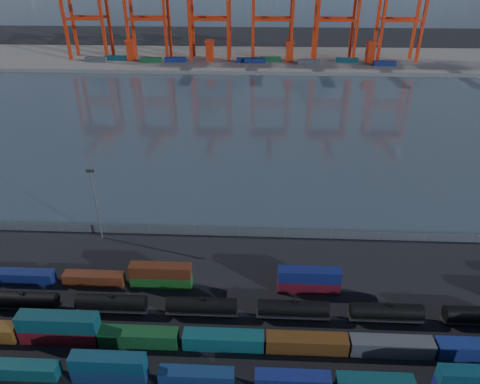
{
  "coord_description": "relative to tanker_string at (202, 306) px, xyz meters",
  "views": [
    {
      "loc": [
        3.69,
        -49.69,
        53.87
      ],
      "look_at": [
        0.0,
        30.0,
        10.0
      ],
      "focal_mm": 32.0,
      "sensor_mm": 36.0,
      "label": 1
    }
  ],
  "objects": [
    {
      "name": "waterfront_fence",
      "position": [
        5.35,
        23.78,
        -0.9
      ],
      "size": [
        160.12,
        0.12,
        2.2
      ],
      "color": "#595B5E",
      "rests_on": "ground"
    },
    {
      "name": "container_row_south",
      "position": [
        6.51,
        -13.35,
        -0.11
      ],
      "size": [
        139.07,
        2.2,
        4.68
      ],
      "color": "#414446",
      "rests_on": "ground"
    },
    {
      "name": "tanker_string",
      "position": [
        0.0,
        0.0,
        0.0
      ],
      "size": [
        105.33,
        2.65,
        3.79
      ],
      "color": "black",
      "rests_on": "ground"
    },
    {
      "name": "container_row_north",
      "position": [
        17.98,
        6.85,
        -0.01
      ],
      "size": [
        141.17,
        2.3,
        4.9
      ],
      "color": "navy",
      "rests_on": "ground"
    },
    {
      "name": "harbor_water",
      "position": [
        5.35,
        100.78,
        -1.89
      ],
      "size": [
        700.0,
        700.0,
        0.0
      ],
      "primitive_type": "plane",
      "color": "#2F3B45",
      "rests_on": "ground"
    },
    {
      "name": "ground",
      "position": [
        5.35,
        -4.22,
        -1.9
      ],
      "size": [
        700.0,
        700.0,
        0.0
      ],
      "primitive_type": "plane",
      "color": "black",
      "rests_on": "ground"
    },
    {
      "name": "straddle_carriers",
      "position": [
        2.85,
        195.78,
        5.92
      ],
      "size": [
        140.0,
        7.0,
        11.1
      ],
      "color": "red",
      "rests_on": "far_quay"
    },
    {
      "name": "far_quay",
      "position": [
        5.35,
        205.78,
        -0.9
      ],
      "size": [
        700.0,
        70.0,
        2.0
      ],
      "primitive_type": "cube",
      "color": "#514F4C",
      "rests_on": "ground"
    },
    {
      "name": "quay_containers",
      "position": [
        -5.65,
        191.24,
        1.4
      ],
      "size": [
        172.58,
        10.99,
        2.6
      ],
      "color": "navy",
      "rests_on": "far_quay"
    },
    {
      "name": "container_row_mid",
      "position": [
        5.83,
        -6.74,
        -0.11
      ],
      "size": [
        142.15,
        2.56,
        5.47
      ],
      "color": "#3B3E40",
      "rests_on": "ground"
    },
    {
      "name": "yard_light_mast",
      "position": [
        -24.65,
        21.78,
        7.4
      ],
      "size": [
        1.6,
        0.4,
        16.6
      ],
      "color": "slate",
      "rests_on": "ground"
    }
  ]
}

